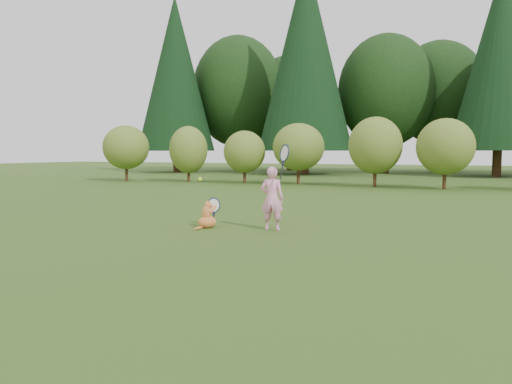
% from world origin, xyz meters
% --- Properties ---
extents(ground, '(100.00, 100.00, 0.00)m').
position_xyz_m(ground, '(0.00, 0.00, 0.00)').
color(ground, '#2B4A14').
rests_on(ground, ground).
extents(shrub_row, '(28.00, 3.00, 2.80)m').
position_xyz_m(shrub_row, '(0.00, 13.00, 1.40)').
color(shrub_row, '#576E22').
rests_on(shrub_row, ground).
extents(woodland_backdrop, '(48.00, 10.00, 15.00)m').
position_xyz_m(woodland_backdrop, '(0.00, 23.00, 7.50)').
color(woodland_backdrop, black).
rests_on(woodland_backdrop, ground).
extents(child, '(0.67, 0.45, 1.74)m').
position_xyz_m(child, '(0.46, 0.95, 0.61)').
color(child, '#FF98C5').
rests_on(child, ground).
extents(cat, '(0.50, 0.73, 0.71)m').
position_xyz_m(cat, '(-0.78, 0.76, 0.27)').
color(cat, '#CD5927').
rests_on(cat, ground).
extents(tennis_ball, '(0.07, 0.07, 0.07)m').
position_xyz_m(tennis_ball, '(-0.52, 0.05, 0.95)').
color(tennis_ball, '#C9DF1A').
rests_on(tennis_ball, ground).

